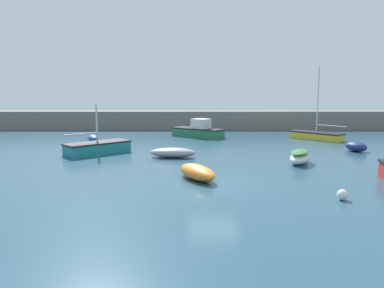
% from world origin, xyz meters
% --- Properties ---
extents(ground_plane, '(120.00, 120.00, 0.20)m').
position_xyz_m(ground_plane, '(0.00, 0.00, -0.10)').
color(ground_plane, '#284C60').
extents(harbor_breakwater, '(65.56, 2.71, 2.11)m').
position_xyz_m(harbor_breakwater, '(0.00, 26.31, 1.06)').
color(harbor_breakwater, slate).
rests_on(harbor_breakwater, ground_plane).
extents(fishing_dinghy_green, '(1.69, 2.21, 0.58)m').
position_xyz_m(fishing_dinghy_green, '(-10.20, 15.51, 0.29)').
color(fishing_dinghy_green, '#2D56B7').
rests_on(fishing_dinghy_green, ground_plane).
extents(dinghy_near_pier, '(1.78, 2.13, 0.75)m').
position_xyz_m(dinghy_near_pier, '(11.50, 9.81, 0.37)').
color(dinghy_near_pier, navy).
rests_on(dinghy_near_pier, ground_plane).
extents(motorboat_with_cabin, '(5.37, 4.63, 1.82)m').
position_xyz_m(motorboat_with_cabin, '(-0.46, 18.53, 0.63)').
color(motorboat_with_cabin, '#287A4C').
rests_on(motorboat_with_cabin, ground_plane).
extents(sailboat_twin_hulled, '(4.74, 4.52, 3.67)m').
position_xyz_m(sailboat_twin_hulled, '(-8.12, 8.85, 0.45)').
color(sailboat_twin_hulled, teal).
rests_on(sailboat_twin_hulled, ground_plane).
extents(rowboat_white_midwater, '(2.53, 3.31, 0.79)m').
position_xyz_m(rowboat_white_midwater, '(-0.83, 0.87, 0.39)').
color(rowboat_white_midwater, orange).
rests_on(rowboat_white_midwater, ground_plane).
extents(rowboat_with_red_cover, '(2.19, 2.89, 0.87)m').
position_xyz_m(rowboat_with_red_cover, '(5.84, 5.11, 0.44)').
color(rowboat_with_red_cover, white).
rests_on(rowboat_with_red_cover, ground_plane).
extents(sailboat_tall_mast, '(4.62, 4.68, 6.86)m').
position_xyz_m(sailboat_tall_mast, '(10.70, 16.67, 0.41)').
color(sailboat_tall_mast, yellow).
rests_on(sailboat_tall_mast, ground_plane).
extents(open_tender_yellow, '(3.32, 1.69, 0.68)m').
position_xyz_m(open_tender_yellow, '(-2.45, 7.29, 0.34)').
color(open_tender_yellow, gray).
rests_on(open_tender_yellow, ground_plane).
extents(mooring_buoy_pink, '(0.40, 0.40, 0.40)m').
position_xyz_m(mooring_buoy_pink, '(-6.86, 13.43, 0.20)').
color(mooring_buoy_pink, '#EA668C').
rests_on(mooring_buoy_pink, ground_plane).
extents(mooring_buoy_white, '(0.47, 0.47, 0.47)m').
position_xyz_m(mooring_buoy_white, '(5.41, -2.86, 0.23)').
color(mooring_buoy_white, white).
rests_on(mooring_buoy_white, ground_plane).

